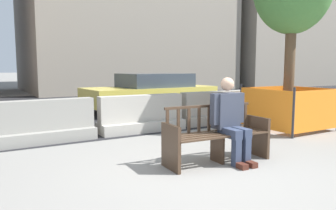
{
  "coord_description": "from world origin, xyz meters",
  "views": [
    {
      "loc": [
        -2.79,
        -3.56,
        1.47
      ],
      "look_at": [
        0.41,
        1.82,
        0.75
      ],
      "focal_mm": 35.0,
      "sensor_mm": 36.0,
      "label": 1
    }
  ],
  "objects": [
    {
      "name": "jersey_barrier_left",
      "position": [
        -1.66,
        3.17,
        0.34
      ],
      "size": [
        2.02,
        0.73,
        0.84
      ],
      "color": "gray",
      "rests_on": "ground"
    },
    {
      "name": "seated_person",
      "position": [
        0.62,
        0.28,
        0.69
      ],
      "size": [
        0.59,
        0.74,
        1.31
      ],
      "color": "#383D4C",
      "rests_on": "ground"
    },
    {
      "name": "jersey_barrier_centre",
      "position": [
        0.51,
        3.19,
        0.34
      ],
      "size": [
        2.02,
        0.74,
        0.84
      ],
      "color": "#ADA89E",
      "rests_on": "ground"
    },
    {
      "name": "construction_fence",
      "position": [
        3.64,
        1.64,
        0.53
      ],
      "size": [
        1.6,
        1.6,
        1.07
      ],
      "color": "#2D2D33",
      "rests_on": "ground"
    },
    {
      "name": "car_taxi_near",
      "position": [
        2.36,
        6.17,
        0.65
      ],
      "size": [
        4.46,
        2.12,
        1.27
      ],
      "color": "#DBC64C",
      "rests_on": "ground"
    },
    {
      "name": "street_asphalt",
      "position": [
        0.0,
        8.7,
        0.0
      ],
      "size": [
        120.0,
        12.0,
        0.01
      ],
      "primitive_type": "cube",
      "color": "black",
      "rests_on": "ground"
    },
    {
      "name": "jersey_barrier_right",
      "position": [
        2.71,
        3.21,
        0.34
      ],
      "size": [
        2.02,
        0.74,
        0.84
      ],
      "color": "#9E998E",
      "rests_on": "ground"
    },
    {
      "name": "street_bench",
      "position": [
        0.42,
        0.35,
        0.4
      ],
      "size": [
        1.72,
        0.62,
        0.88
      ],
      "color": "#473323",
      "rests_on": "ground"
    },
    {
      "name": "ground_plane",
      "position": [
        0.0,
        0.0,
        0.0
      ],
      "size": [
        200.0,
        200.0,
        0.0
      ],
      "primitive_type": "plane",
      "color": "gray"
    }
  ]
}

